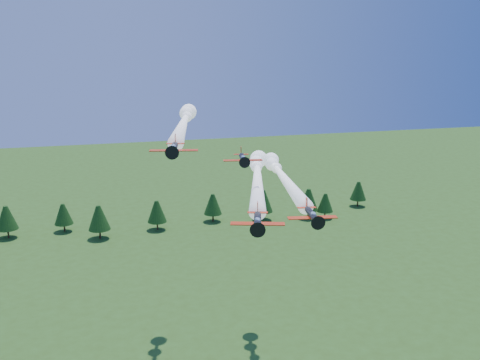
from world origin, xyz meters
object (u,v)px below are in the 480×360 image
object	(u,v)px
plane_lead	(257,175)
plane_slot	(243,158)
plane_right	(282,175)
plane_left	(184,122)

from	to	relation	value
plane_lead	plane_slot	bearing A→B (deg)	-102.54
plane_lead	plane_right	xyz separation A→B (m)	(8.23, 9.13, -2.67)
plane_left	plane_right	world-z (taller)	plane_left
plane_left	plane_right	distance (m)	22.97
plane_lead	plane_left	distance (m)	20.43
plane_left	plane_slot	size ratio (longest dim) A/B	7.12
plane_right	plane_lead	bearing A→B (deg)	-122.21
plane_lead	plane_slot	world-z (taller)	plane_slot
plane_left	plane_right	size ratio (longest dim) A/B	1.05
plane_left	plane_lead	bearing A→B (deg)	-40.89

